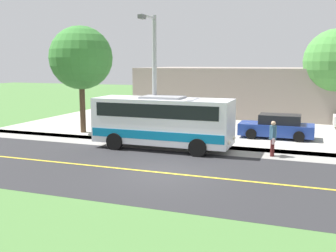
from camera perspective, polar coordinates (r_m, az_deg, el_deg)
ground_plane at (r=16.74m, az=-0.67°, el=-6.71°), size 120.00×120.00×0.00m
road_surface at (r=16.74m, az=-0.67°, el=-6.70°), size 8.00×100.00×0.01m
sidewalk at (r=21.53m, az=4.26°, el=-3.16°), size 2.40×100.00×0.01m
parking_lot_surface at (r=27.96m, az=14.28°, el=-0.59°), size 14.00×36.00×0.01m
road_centre_line at (r=16.74m, az=-0.67°, el=-6.68°), size 0.16×100.00×0.00m
shuttle_bus_front at (r=21.11m, az=-0.75°, el=0.87°), size 2.57×7.42×2.81m
pedestrian_with_bags at (r=20.17m, az=14.73°, el=-1.57°), size 0.72×0.34×1.74m
street_light_pole at (r=21.53m, az=-2.08°, el=7.32°), size 1.97×0.24×7.00m
parked_car_near at (r=25.12m, az=15.29°, el=-0.12°), size 2.04×4.41×1.45m
tree_curbside at (r=26.57m, az=-12.31°, el=9.44°), size 4.05×4.05×6.87m
commercial_building at (r=36.94m, az=11.73°, el=4.97°), size 10.00×18.80×4.09m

